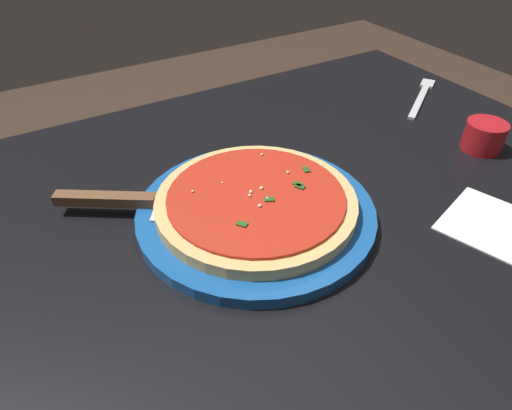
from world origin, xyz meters
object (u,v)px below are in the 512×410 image
(pizza, at_px, (256,202))
(napkin_folded_right, at_px, (506,230))
(serving_plate, at_px, (256,212))
(cup_small_sauce, at_px, (484,136))
(pizza_server, at_px, (136,201))
(fork, at_px, (422,96))

(pizza, height_order, napkin_folded_right, pizza)
(pizza, bearing_deg, napkin_folded_right, -35.94)
(serving_plate, distance_m, cup_small_sauce, 0.40)
(pizza, height_order, pizza_server, pizza)
(pizza_server, bearing_deg, cup_small_sauce, -13.00)
(serving_plate, bearing_deg, pizza_server, 146.48)
(pizza_server, distance_m, fork, 0.59)
(serving_plate, bearing_deg, cup_small_sauce, -5.19)
(pizza, distance_m, fork, 0.48)
(cup_small_sauce, bearing_deg, fork, 70.16)
(serving_plate, height_order, napkin_folded_right, serving_plate)
(serving_plate, distance_m, napkin_folded_right, 0.31)
(napkin_folded_right, xyz_separation_m, fork, (0.21, 0.33, 0.00))
(serving_plate, xyz_separation_m, napkin_folded_right, (0.25, -0.18, -0.01))
(serving_plate, distance_m, fork, 0.48)
(napkin_folded_right, height_order, fork, fork)
(cup_small_sauce, xyz_separation_m, fork, (0.07, 0.18, -0.02))
(fork, bearing_deg, pizza, -162.15)
(cup_small_sauce, relative_size, fork, 0.37)
(pizza, xyz_separation_m, pizza_server, (-0.13, 0.08, -0.00))
(serving_plate, bearing_deg, pizza, -11.75)
(pizza_server, height_order, napkin_folded_right, pizza_server)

